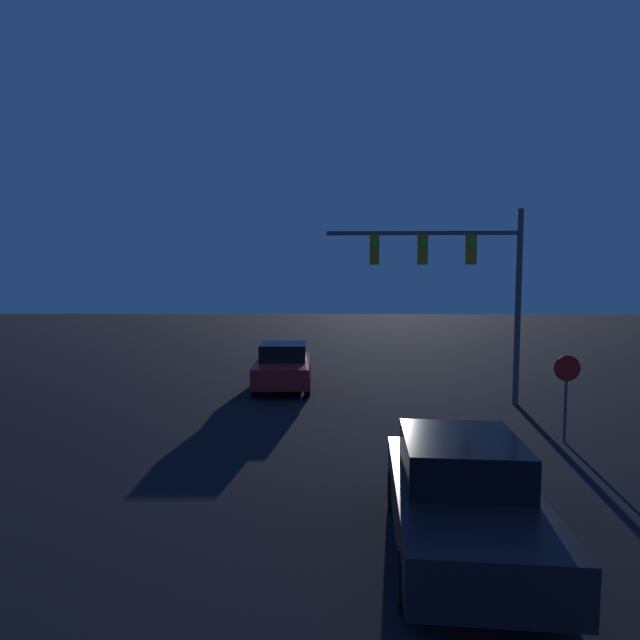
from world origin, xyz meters
TOP-DOWN VIEW (x-y plane):
  - car_near at (2.14, 7.55)m, footprint 2.15×4.15m
  - car_far at (-1.52, 18.40)m, footprint 2.10×4.12m
  - traffic_signal_mast at (4.20, 16.20)m, footprint 6.01×0.30m
  - stop_sign at (5.82, 12.45)m, footprint 0.61×0.07m

SIDE VIEW (x-z plane):
  - car_near at x=2.14m, z-range 0.00..1.59m
  - car_far at x=-1.52m, z-range 0.00..1.59m
  - stop_sign at x=5.82m, z-range 0.39..2.48m
  - traffic_signal_mast at x=4.20m, z-range 1.17..7.21m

